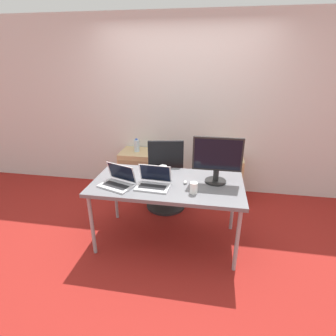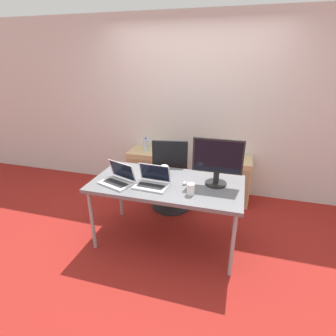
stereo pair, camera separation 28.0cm
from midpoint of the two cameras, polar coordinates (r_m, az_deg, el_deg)
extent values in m
plane|color=maroon|center=(3.23, -2.70, -15.37)|extent=(14.00, 14.00, 0.00)
cube|color=silver|center=(4.03, 1.45, 12.84)|extent=(10.00, 0.05, 2.60)
cube|color=slate|center=(2.84, -2.98, -3.55)|extent=(1.62, 0.83, 0.04)
cylinder|color=#99999E|center=(2.99, -18.88, -11.80)|extent=(0.04, 0.04, 0.72)
cylinder|color=#99999E|center=(2.69, 11.87, -15.33)|extent=(0.04, 0.04, 0.72)
cylinder|color=#99999E|center=(3.53, -13.61, -5.53)|extent=(0.04, 0.04, 0.72)
cylinder|color=#99999E|center=(3.28, 11.61, -7.71)|extent=(0.04, 0.04, 0.72)
cylinder|color=#232326|center=(3.87, -2.57, -8.02)|extent=(0.56, 0.56, 0.04)
cylinder|color=gray|center=(3.76, -2.63, -5.20)|extent=(0.05, 0.05, 0.40)
cube|color=black|center=(3.67, -2.68, -2.47)|extent=(0.56, 0.56, 0.07)
cube|color=black|center=(3.30, -2.92, 0.86)|extent=(0.44, 0.12, 0.60)
cube|color=tan|center=(4.22, -8.46, -0.70)|extent=(0.50, 0.46, 0.67)
cube|color=tan|center=(4.02, -9.47, -2.01)|extent=(0.46, 0.01, 0.53)
cube|color=tan|center=(4.02, 10.18, -2.00)|extent=(0.50, 0.46, 0.67)
cube|color=tan|center=(3.81, 10.16, -3.45)|extent=(0.46, 0.01, 0.53)
cylinder|color=silver|center=(4.07, -8.80, 4.80)|extent=(0.08, 0.08, 0.18)
cylinder|color=#3359B2|center=(4.04, -8.89, 6.18)|extent=(0.04, 0.04, 0.02)
cube|color=silver|center=(2.81, -14.14, -3.93)|extent=(0.39, 0.31, 0.02)
cube|color=black|center=(2.80, -14.16, -3.75)|extent=(0.30, 0.20, 0.00)
cube|color=silver|center=(2.85, -12.94, -0.99)|extent=(0.35, 0.18, 0.20)
cube|color=black|center=(2.84, -12.95, -1.00)|extent=(0.32, 0.16, 0.18)
cube|color=silver|center=(2.71, -6.40, -4.31)|extent=(0.36, 0.22, 0.02)
cube|color=black|center=(2.71, -6.41, -4.14)|extent=(0.29, 0.13, 0.00)
cube|color=silver|center=(2.77, -5.71, -1.18)|extent=(0.35, 0.08, 0.20)
cube|color=black|center=(2.77, -5.73, -1.19)|extent=(0.32, 0.07, 0.18)
cylinder|color=black|center=(2.85, 7.54, -2.92)|extent=(0.23, 0.23, 0.02)
cylinder|color=black|center=(2.82, 7.61, -1.64)|extent=(0.06, 0.06, 0.12)
cube|color=black|center=(2.73, 7.87, 2.95)|extent=(0.51, 0.03, 0.36)
cube|color=black|center=(2.72, 7.86, 2.84)|extent=(0.48, 0.00, 0.32)
ellipsoid|color=silver|center=(2.78, 0.90, -3.23)|extent=(0.04, 0.06, 0.03)
cylinder|color=white|center=(2.59, 2.55, -4.41)|extent=(0.08, 0.08, 0.11)
cylinder|color=brown|center=(2.97, -3.79, -0.74)|extent=(0.08, 0.08, 0.11)
cylinder|color=white|center=(2.94, -3.82, 0.31)|extent=(0.09, 0.09, 0.01)
camera|label=1|loc=(0.14, -92.86, -1.20)|focal=28.00mm
camera|label=2|loc=(0.14, 87.14, 1.20)|focal=28.00mm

